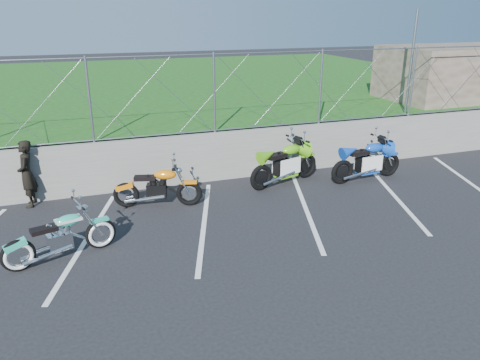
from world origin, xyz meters
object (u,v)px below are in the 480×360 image
object	(u,v)px
cruiser_turquoise	(62,238)
sportbike_green	(286,165)
sportbike_blue	(368,162)
person_standing	(27,174)
naked_orange	(159,189)

from	to	relation	value
cruiser_turquoise	sportbike_green	xyz separation A→B (m)	(5.43, 2.27, 0.09)
cruiser_turquoise	sportbike_blue	bearing A→B (deg)	-3.00
sportbike_green	sportbike_blue	xyz separation A→B (m)	(2.16, -0.46, -0.01)
cruiser_turquoise	person_standing	bearing A→B (deg)	87.88
sportbike_blue	person_standing	size ratio (longest dim) A/B	1.41
sportbike_blue	cruiser_turquoise	bearing A→B (deg)	-171.09
sportbike_green	person_standing	distance (m)	6.19
cruiser_turquoise	naked_orange	xyz separation A→B (m)	(2.07, 1.84, 0.02)
cruiser_turquoise	sportbike_green	bearing A→B (deg)	6.24
sportbike_green	sportbike_blue	world-z (taller)	sportbike_green
naked_orange	person_standing	distance (m)	2.99
sportbike_green	sportbike_blue	distance (m)	2.21
sportbike_green	person_standing	xyz separation A→B (m)	(-6.16, 0.59, 0.27)
person_standing	sportbike_blue	bearing A→B (deg)	85.77
naked_orange	person_standing	bearing A→B (deg)	175.38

